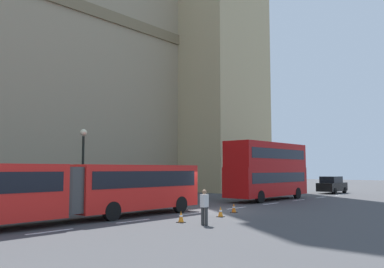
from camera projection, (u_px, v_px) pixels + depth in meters
ground_plane at (213, 211)px, 25.43m from camera, size 160.00×160.00×0.00m
lane_centre_marking at (237, 208)px, 27.35m from camera, size 39.00×0.16×0.01m
articulated_bus at (64, 188)px, 19.84m from camera, size 17.53×2.54×2.90m
double_decker_bus at (268, 169)px, 34.53m from camera, size 9.80×2.54×4.90m
sedan_lead at (332, 185)px, 44.05m from camera, size 4.40×1.86×1.85m
traffic_cone_west at (181, 217)px, 19.96m from camera, size 0.36×0.36×0.58m
traffic_cone_middle at (221, 212)px, 22.30m from camera, size 0.36×0.36×0.58m
traffic_cone_east at (234, 208)px, 24.50m from camera, size 0.36×0.36×0.58m
street_lamp at (83, 163)px, 25.92m from camera, size 0.44×0.44×5.27m
pedestrian_near_cones at (204, 206)px, 19.03m from camera, size 0.42×0.36×1.69m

